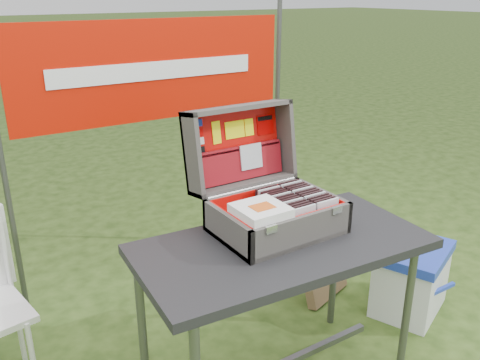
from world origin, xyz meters
TOP-DOWN VIEW (x-y plane):
  - table at (0.00, -0.08)m, footprint 1.24×0.69m
  - table_top at (0.00, -0.08)m, footprint 1.24×0.69m
  - table_leg_fr at (0.54, -0.32)m, footprint 0.04×0.04m
  - table_leg_bl at (-0.54, 0.15)m, footprint 0.04×0.04m
  - table_leg_br at (0.54, 0.15)m, footprint 0.04×0.04m
  - suitcase at (0.04, 0.07)m, footprint 0.51×0.53m
  - suitcase_base_bottom at (0.04, 0.01)m, footprint 0.51×0.37m
  - suitcase_base_wall_front at (0.04, -0.16)m, footprint 0.51×0.02m
  - suitcase_base_wall_back at (0.04, 0.18)m, footprint 0.51×0.02m
  - suitcase_base_wall_left at (-0.21, 0.01)m, footprint 0.02×0.37m
  - suitcase_base_wall_right at (0.29, 0.01)m, footprint 0.02×0.37m
  - suitcase_liner_floor at (0.04, 0.01)m, footprint 0.47×0.33m
  - suitcase_latch_left at (-0.12, -0.17)m, footprint 0.05×0.01m
  - suitcase_latch_right at (0.21, -0.17)m, footprint 0.05×0.01m
  - suitcase_hinge at (0.04, 0.19)m, footprint 0.46×0.02m
  - suitcase_lid_back at (0.04, 0.35)m, footprint 0.51×0.08m
  - suitcase_lid_rim_far at (0.04, 0.32)m, footprint 0.51×0.14m
  - suitcase_lid_rim_near at (0.04, 0.26)m, footprint 0.51×0.14m
  - suitcase_lid_rim_left at (-0.21, 0.29)m, footprint 0.02×0.19m
  - suitcase_lid_rim_right at (0.29, 0.29)m, footprint 0.02×0.19m
  - suitcase_lid_liner at (0.04, 0.33)m, footprint 0.47×0.06m
  - suitcase_liner_wall_front at (0.04, -0.15)m, footprint 0.47×0.01m
  - suitcase_liner_wall_back at (0.04, 0.17)m, footprint 0.47×0.01m
  - suitcase_liner_wall_left at (-0.19, 0.01)m, footprint 0.01×0.33m
  - suitcase_liner_wall_right at (0.27, 0.01)m, footprint 0.01×0.33m
  - suitcase_lid_pocket at (0.04, 0.30)m, footprint 0.45×0.06m
  - suitcase_pocket_edge at (0.04, 0.31)m, footprint 0.44×0.02m
  - suitcase_pocket_cd at (0.10, 0.29)m, footprint 0.11×0.03m
  - lid_sticker_cc_a at (-0.15, 0.35)m, footprint 0.05×0.01m
  - lid_sticker_cc_b at (-0.15, 0.34)m, footprint 0.05×0.01m
  - lid_sticker_cc_c at (-0.15, 0.34)m, footprint 0.05×0.01m
  - lid_sticker_cc_d at (-0.15, 0.33)m, footprint 0.05×0.01m
  - lid_card_neon_tall at (-0.06, 0.34)m, footprint 0.04×0.02m
  - lid_card_neon_main at (0.04, 0.34)m, footprint 0.10×0.02m
  - lid_card_neon_small at (0.12, 0.34)m, footprint 0.05×0.02m
  - lid_sticker_band at (0.21, 0.34)m, footprint 0.09×0.02m
  - lid_sticker_band_bar at (0.21, 0.35)m, footprint 0.08×0.01m
  - cd_left_0 at (0.07, -0.13)m, footprint 0.11×0.01m
  - cd_left_1 at (0.07, -0.11)m, footprint 0.11×0.01m
  - cd_left_2 at (0.07, -0.09)m, footprint 0.11×0.01m
  - cd_left_3 at (0.07, -0.07)m, footprint 0.11×0.01m
  - cd_left_4 at (0.07, -0.05)m, footprint 0.11×0.01m
  - cd_left_5 at (0.07, -0.03)m, footprint 0.11×0.01m
  - cd_left_6 at (0.07, -0.01)m, footprint 0.11×0.01m
  - cd_left_7 at (0.07, 0.01)m, footprint 0.11×0.01m
  - cd_left_8 at (0.07, 0.03)m, footprint 0.11×0.01m
  - cd_left_9 at (0.07, 0.05)m, footprint 0.11×0.01m
  - cd_left_10 at (0.07, 0.07)m, footprint 0.11×0.01m
  - cd_left_11 at (0.07, 0.09)m, footprint 0.11×0.01m
  - cd_left_12 at (0.07, 0.11)m, footprint 0.11×0.01m
  - cd_left_13 at (0.07, 0.13)m, footprint 0.11×0.01m
  - cd_right_0 at (0.20, -0.13)m, footprint 0.11×0.01m
  - cd_right_1 at (0.20, -0.11)m, footprint 0.11×0.01m
  - cd_right_2 at (0.20, -0.09)m, footprint 0.11×0.01m
  - cd_right_3 at (0.20, -0.07)m, footprint 0.11×0.01m
  - cd_right_4 at (0.20, -0.05)m, footprint 0.11×0.01m
  - cd_right_5 at (0.20, -0.03)m, footprint 0.11×0.01m
  - cd_right_6 at (0.20, -0.01)m, footprint 0.11×0.01m
  - cd_right_7 at (0.20, 0.01)m, footprint 0.11×0.01m
  - cd_right_8 at (0.20, 0.03)m, footprint 0.11×0.01m
  - cd_right_9 at (0.20, 0.05)m, footprint 0.11×0.01m
  - cd_right_10 at (0.20, 0.07)m, footprint 0.11×0.01m
  - cd_right_11 at (0.20, 0.09)m, footprint 0.11×0.01m
  - cd_right_12 at (0.20, 0.11)m, footprint 0.11×0.01m
  - cd_right_13 at (0.20, 0.13)m, footprint 0.11×0.01m
  - songbook_0 at (-0.09, -0.06)m, footprint 0.19×0.19m
  - songbook_1 at (-0.09, -0.06)m, footprint 0.19×0.19m
  - songbook_2 at (-0.09, -0.06)m, footprint 0.19×0.19m
  - songbook_3 at (-0.09, -0.06)m, footprint 0.19×0.19m
  - songbook_4 at (-0.09, -0.06)m, footprint 0.19×0.19m
  - songbook_5 at (-0.09, -0.06)m, footprint 0.19×0.19m
  - songbook_6 at (-0.09, -0.06)m, footprint 0.19×0.19m
  - songbook_graphic at (-0.09, -0.07)m, footprint 0.09×0.07m
  - cooler at (1.00, 0.01)m, footprint 0.54×0.48m
  - cooler_body at (1.00, 0.01)m, footprint 0.51×0.45m
  - cooler_lid at (1.00, 0.01)m, footprint 0.54×0.48m
  - cooler_handle at (1.00, -0.17)m, footprint 0.26×0.02m
  - chair_leg_br at (-0.94, 0.73)m, footprint 0.02×0.02m
  - chair_upright_right at (-0.94, 0.75)m, footprint 0.02×0.02m
  - cardboard_box at (0.68, 0.38)m, footprint 0.39×0.25m
  - banner_post_left at (-0.85, 1.10)m, footprint 0.03×0.03m
  - banner_post_right at (0.85, 1.10)m, footprint 0.03×0.03m
  - banner at (0.00, 1.09)m, footprint 1.60×0.02m
  - banner_text at (0.00, 1.08)m, footprint 1.20×0.00m

SIDE VIEW (x-z plane):
  - cooler_body at x=1.00m, z-range 0.00..0.34m
  - cardboard_box at x=0.68m, z-range 0.00..0.38m
  - cooler at x=1.00m, z-range 0.00..0.39m
  - chair_leg_br at x=-0.94m, z-range 0.00..0.42m
  - cooler_handle at x=1.00m, z-range 0.20..0.22m
  - table_leg_fr at x=0.54m, z-range 0.00..0.71m
  - table_leg_bl at x=-0.54m, z-range 0.00..0.71m
  - table_leg_br at x=0.54m, z-range 0.00..0.71m
  - cooler_lid at x=1.00m, z-range 0.34..0.39m
  - table at x=0.00m, z-range 0.00..0.75m
  - chair_upright_right at x=-0.94m, z-range 0.42..0.81m
  - table_top at x=0.00m, z-range 0.71..0.75m
  - suitcase_base_bottom at x=0.04m, z-range 0.75..0.77m
  - suitcase_liner_floor at x=0.04m, z-range 0.77..0.78m
  - suitcase_base_wall_front at x=0.04m, z-range 0.75..0.89m
  - suitcase_base_wall_back at x=0.04m, z-range 0.75..0.89m
  - suitcase_base_wall_left at x=-0.21m, z-range 0.75..0.89m
  - suitcase_base_wall_right at x=0.29m, z-range 0.75..0.89m
  - suitcase_liner_wall_front at x=0.04m, z-range 0.77..0.89m
  - suitcase_liner_wall_back at x=0.04m, z-range 0.77..0.89m
  - suitcase_liner_wall_left at x=-0.19m, z-range 0.77..0.89m
  - suitcase_liner_wall_right at x=0.27m, z-range 0.77..0.89m
  - cd_left_0 at x=0.07m, z-range 0.78..0.91m
  - cd_left_1 at x=0.07m, z-range 0.78..0.91m
  - cd_left_2 at x=0.07m, z-range 0.78..0.91m
  - cd_left_3 at x=0.07m, z-range 0.78..0.91m
  - cd_left_4 at x=0.07m, z-range 0.78..0.91m
  - cd_left_5 at x=0.07m, z-range 0.78..0.91m
  - cd_left_6 at x=0.07m, z-range 0.78..0.91m
  - cd_left_7 at x=0.07m, z-range 0.78..0.91m
  - cd_left_8 at x=0.07m, z-range 0.78..0.91m
  - cd_left_9 at x=0.07m, z-range 0.78..0.91m
  - cd_left_10 at x=0.07m, z-range 0.78..0.91m
  - cd_left_11 at x=0.07m, z-range 0.78..0.91m
  - cd_left_12 at x=0.07m, z-range 0.78..0.91m
  - cd_left_13 at x=0.07m, z-range 0.78..0.91m
  - cd_right_0 at x=0.20m, z-range 0.78..0.91m
  - cd_right_1 at x=0.20m, z-range 0.78..0.91m
  - cd_right_2 at x=0.20m, z-range 0.78..0.91m
  - cd_right_3 at x=0.20m, z-range 0.78..0.91m
  - cd_right_4 at x=0.20m, z-range 0.78..0.91m
  - cd_right_5 at x=0.20m, z-range 0.78..0.91m
  - cd_right_6 at x=0.20m, z-range 0.78..0.91m
  - cd_right_7 at x=0.20m, z-range 0.78..0.91m
  - cd_right_8 at x=0.20m, z-range 0.78..0.91m
  - cd_right_9 at x=0.20m, z-range 0.78..0.91m
  - cd_right_10 at x=0.20m, z-range 0.78..0.91m
  - cd_right_11 at x=0.20m, z-range 0.78..0.91m
  - cd_right_12 at x=0.20m, z-range 0.78..0.91m
  - cd_right_13 at x=0.20m, z-range 0.78..0.91m
  - banner_post_left at x=-0.85m, z-range 0.00..1.70m
  - banner_post_right at x=0.85m, z-range 0.00..1.70m
  - suitcase_latch_left at x=-0.12m, z-range 0.86..0.89m
  - suitcase_latch_right at x=0.21m, z-range 0.86..0.89m
  - suitcase_lid_rim_near at x=0.04m, z-range 0.87..0.91m
  - suitcase_hinge at x=0.04m, z-range 0.88..0.90m
  - songbook_0 at x=-0.09m, z-range 0.89..0.89m
  - songbook_1 at x=-0.09m, z-range 0.89..0.90m
  - songbook_2 at x=-0.09m, z-range 0.90..0.90m
  - songbook_3 at x=-0.09m, z-range 0.90..0.91m
  - songbook_4 at x=-0.09m, z-range 0.91..0.91m
  - songbook_5 at x=-0.09m, z-range 0.91..0.92m
  - songbook_6 at x=-0.09m, z-range 0.92..0.92m
  - songbook_graphic at x=-0.09m, z-range 0.92..0.92m
  - suitcase_lid_pocket at x=0.04m, z-range 0.89..1.04m
  - suitcase at x=0.04m, z-range 0.75..1.24m
  - suitcase_pocket_cd at x=0.10m, z-range 0.94..1.06m
  - suitcase_pocket_edge at x=0.04m, z-range 1.03..1.05m
  - suitcase_lid_back at x=0.04m, z-range 0.87..1.23m
  - suitcase_lid_liner at x=0.04m, z-range 0.89..1.21m
  - suitcase_lid_rim_left at x=-0.21m, z-range 0.87..1.25m
  - suitcase_lid_rim_right at x=0.29m, z-range 0.87..1.25m
  - lid_sticker_cc_d at x=-0.15m, z-range 1.04..1.07m
  - lid_sticker_cc_c at x=-0.15m, z-range 1.08..1.11m
  - lid_card_neon_tall at x=-0.06m, z-range 1.07..1.17m
  - lid_card_neon_main at x=0.04m, z-range 1.08..1.16m
  - lid_card_neon_small at x=0.12m, z-range 1.08..1.16m
  - lid_sticker_band at x=0.21m, z-range 1.08..1.17m
  - lid_sticker_cc_b at x=-0.15m, z-range 1.12..1.15m
  - lid_sticker_band_bar at x=0.21m, z-range 1.14..1.16m
  - lid_sticker_cc_a at x=-0.15m, z-range 1.16..1.19m
  - suitcase_lid_rim_far at x=0.04m, z-range 1.21..1.25m
  - banner at x=0.00m, z-range 1.02..1.58m
  - banner_text at x=0.00m, z-range 1.25..1.35m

